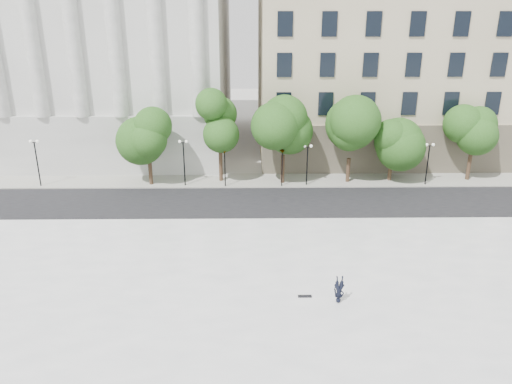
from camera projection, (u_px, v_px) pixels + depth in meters
ground at (236, 337)px, 25.59m from camera, size 160.00×160.00×0.00m
plaza at (237, 300)px, 28.31m from camera, size 44.00×22.00×0.45m
street at (241, 204)px, 42.42m from camera, size 60.00×8.00×0.02m
far_sidewalk at (242, 180)px, 48.01m from camera, size 60.00×4.00×0.12m
building_west at (94, 33)px, 56.91m from camera, size 31.50×27.65×25.60m
building_east at (414, 48)px, 58.28m from camera, size 36.00×26.15×23.00m
traffic_light_west at (224, 149)px, 45.11m from camera, size 0.95×1.83×4.23m
traffic_light_east at (282, 149)px, 45.18m from camera, size 0.84×1.79×4.21m
person_lying at (339, 299)px, 27.68m from camera, size 0.64×1.64×0.44m
skateboard at (305, 296)px, 28.23m from camera, size 0.77×0.20×0.08m
street_trees at (309, 132)px, 45.91m from camera, size 33.97×4.78×7.51m
lamp_posts at (236, 156)px, 45.68m from camera, size 36.86×0.28×4.53m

